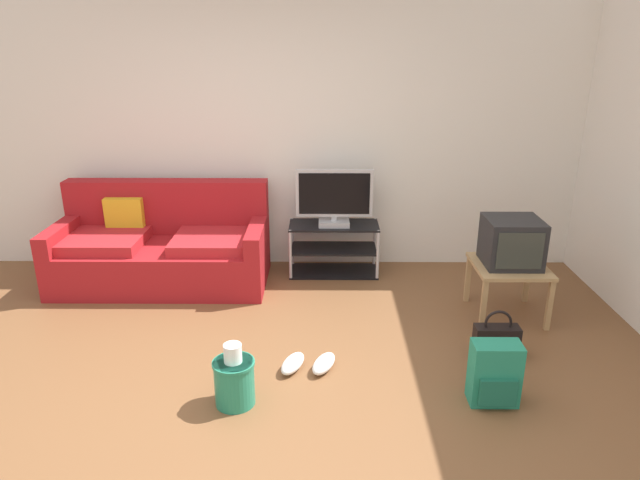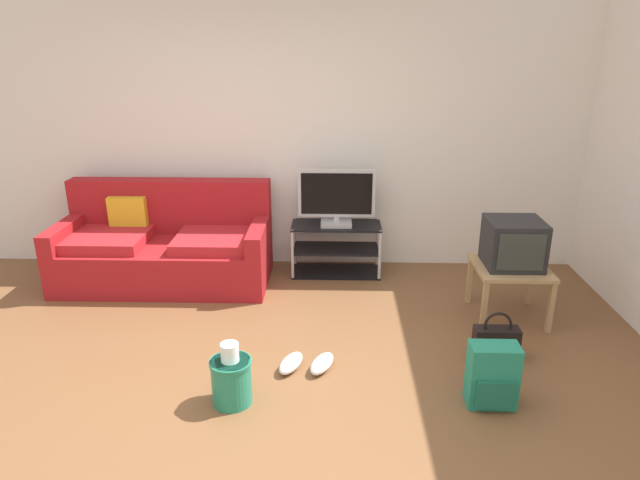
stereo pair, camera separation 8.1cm
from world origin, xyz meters
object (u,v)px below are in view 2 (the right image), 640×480
Objects in this scene: backpack at (492,376)px; flat_tv at (336,198)px; cleaning_bucket at (231,378)px; side_table at (511,273)px; tv_stand at (336,249)px; crt_tv at (514,243)px; sneakers_pair at (306,363)px; couch at (165,247)px; handbag at (496,342)px.

flat_tv is at bearing 110.65° from backpack.
flat_tv reaches higher than cleaning_bucket.
tv_stand is at bearing 147.59° from side_table.
crt_tv is 1.39m from backpack.
couch is at bearing 132.56° from sneakers_pair.
sneakers_pair is (-1.19, 0.37, -0.16)m from backpack.
cleaning_bucket is 0.62m from sneakers_pair.
sneakers_pair is (-1.63, -0.85, -0.35)m from side_table.
flat_tv is 2.04m from handbag.
couch is at bearing -172.50° from tv_stand.
tv_stand is 1.70m from side_table.
couch reaches higher than cleaning_bucket.
backpack is (0.98, -2.13, -0.05)m from tv_stand.
sneakers_pair is at bearing -96.75° from flat_tv.
couch reaches higher than side_table.
flat_tv is (1.62, 0.19, 0.44)m from couch.
crt_tv is at bearing 65.92° from backpack.
handbag is 0.85× the size of sneakers_pair.
couch reaches higher than backpack.
couch is at bearing 153.84° from handbag.
tv_stand is 0.52m from flat_tv.
crt_tv is at bearing -12.50° from couch.
tv_stand is 1.96m from handbag.
side_table is at bearing -32.41° from tv_stand.
crt_tv is at bearing -31.29° from flat_tv.
handbag is (2.78, -1.36, -0.20)m from couch.
handbag is at bearing 68.03° from backpack.
couch is 1.64m from tv_stand.
tv_stand is at bearing 7.50° from couch.
cleaning_bucket is (-2.09, -1.26, -0.47)m from crt_tv.
flat_tv is (0.00, -0.02, 0.52)m from tv_stand.
tv_stand is 1.78m from sneakers_pair.
couch reaches higher than crt_tv.
cleaning_bucket is (-2.09, -1.25, -0.21)m from side_table.
flat_tv is 1.72× the size of cleaning_bucket.
backpack is 1.11× the size of handbag.
backpack is (-0.44, -1.24, -0.44)m from crt_tv.
crt_tv is (-0.00, 0.02, 0.25)m from side_table.
side_table is at bearing -12.79° from couch.
sneakers_pair is at bearing -152.46° from side_table.
tv_stand is 1.97× the size of crt_tv.
flat_tv is 1.95× the size of handbag.
cleaning_bucket is at bearing -63.63° from couch.
side_table is 1.32× the size of crt_tv.
handbag reaches higher than sneakers_pair.
tv_stand reaches higher than side_table.
crt_tv is 1.94m from sneakers_pair.
side_table is 0.77m from handbag.
tv_stand is at bearing 126.25° from handbag.
backpack reaches higher than handbag.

